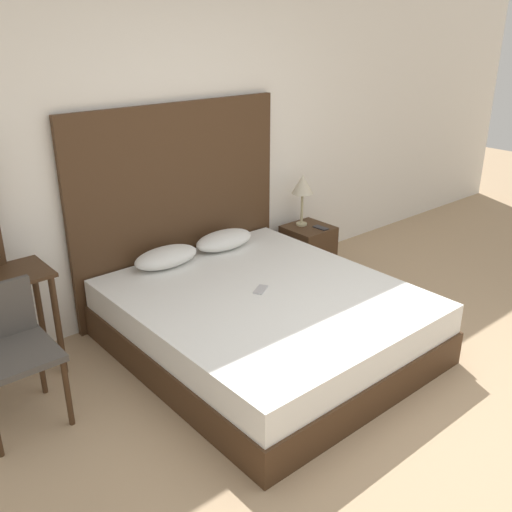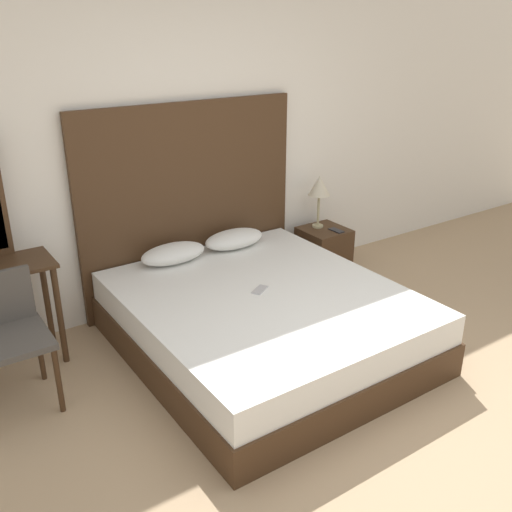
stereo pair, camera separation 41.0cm
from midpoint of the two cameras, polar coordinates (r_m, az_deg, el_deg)
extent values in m
plane|color=tan|center=(3.71, 16.05, -16.82)|extent=(16.00, 16.00, 0.00)
cube|color=white|center=(4.79, -4.18, 11.12)|extent=(10.00, 0.06, 2.70)
cube|color=#422B19|center=(4.29, 3.57, -7.88)|extent=(1.87, 2.12, 0.25)
cube|color=white|center=(4.18, 3.64, -5.09)|extent=(1.83, 2.08, 0.22)
cube|color=#422B19|center=(4.83, -4.14, 5.08)|extent=(1.96, 0.05, 1.70)
ellipsoid|color=white|center=(4.62, -5.78, 0.20)|extent=(0.55, 0.29, 0.15)
ellipsoid|color=white|center=(4.90, 0.19, 1.67)|extent=(0.55, 0.29, 0.15)
cube|color=#B7B7BC|center=(4.16, 3.22, -3.45)|extent=(0.16, 0.14, 0.01)
cube|color=#422B19|center=(5.57, 8.86, 0.46)|extent=(0.41, 0.41, 0.45)
cylinder|color=tan|center=(5.53, 8.31, 2.96)|extent=(0.11, 0.11, 0.02)
cylinder|color=tan|center=(5.48, 8.40, 4.53)|extent=(0.02, 0.02, 0.30)
cone|color=beige|center=(5.41, 8.54, 6.95)|extent=(0.21, 0.21, 0.18)
cube|color=#232328|center=(5.45, 10.19, 2.50)|extent=(0.08, 0.15, 0.01)
cylinder|color=#422B19|center=(4.19, -16.41, -5.81)|extent=(0.04, 0.04, 0.75)
cylinder|color=#422B19|center=(4.48, -17.79, -4.07)|extent=(0.04, 0.04, 0.75)
cube|color=#4C4742|center=(3.76, -20.74, -8.05)|extent=(0.48, 0.48, 0.04)
cylinder|color=#422B19|center=(3.75, -16.19, -11.96)|extent=(0.04, 0.04, 0.46)
cylinder|color=#422B19|center=(4.10, -18.15, -9.01)|extent=(0.04, 0.04, 0.46)
camera|label=1|loc=(0.21, -87.14, 1.20)|focal=40.00mm
camera|label=2|loc=(0.21, 92.86, -1.20)|focal=40.00mm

